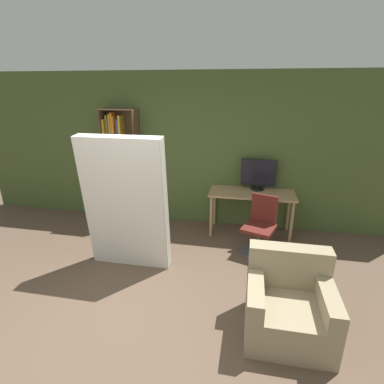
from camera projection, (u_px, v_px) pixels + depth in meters
ground_plane at (122, 333)px, 3.13m from camera, size 16.00×16.00×0.00m
wall_back at (182, 151)px, 5.37m from camera, size 8.00×0.06×2.70m
desk at (252, 198)px, 5.07m from camera, size 1.43×0.60×0.75m
monitor at (258, 174)px, 5.09m from camera, size 0.59×0.22×0.54m
office_chair at (260, 231)px, 4.57m from camera, size 0.56×0.56×0.89m
bookshelf at (119, 167)px, 5.54m from camera, size 0.63×0.31×2.07m
mattress_near at (126, 205)px, 4.01m from camera, size 1.13×0.36×1.88m
armchair at (288, 304)px, 3.08m from camera, size 0.85×0.80×0.85m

